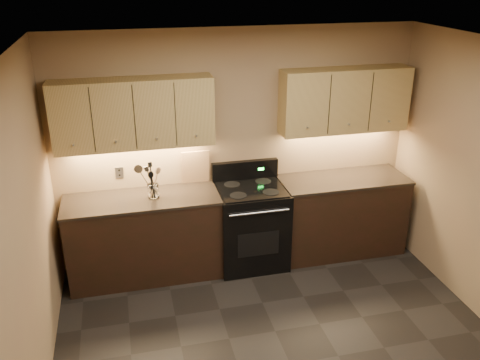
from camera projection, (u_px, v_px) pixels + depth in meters
name	position (u px, v px, depth m)	size (l,w,h in m)	color
ceiling	(306.00, 60.00, 3.35)	(4.00, 4.00, 0.00)	silver
wall_back	(237.00, 147.00, 5.65)	(4.00, 0.04, 2.60)	#99835A
wall_left	(17.00, 266.00, 3.43)	(0.04, 4.00, 2.60)	#99835A
counter_left	(145.00, 237.00, 5.48)	(1.62, 0.62, 0.93)	black
counter_right	(341.00, 214.00, 5.97)	(1.46, 0.62, 0.93)	black
stove	(251.00, 225.00, 5.71)	(0.76, 0.68, 1.14)	black
upper_cab_left	(134.00, 113.00, 5.08)	(1.60, 0.30, 0.70)	tan
upper_cab_right	(345.00, 100.00, 5.57)	(1.44, 0.30, 0.70)	tan
outlet_plate	(119.00, 173.00, 5.44)	(0.09, 0.01, 0.12)	#B2B5BA
utensil_crock	(153.00, 191.00, 5.29)	(0.16, 0.16, 0.15)	white
cutting_board	(196.00, 167.00, 5.59)	(0.30, 0.02, 0.39)	tan
wooden_spoon	(150.00, 182.00, 5.24)	(0.06, 0.06, 0.32)	tan
black_spoon	(152.00, 182.00, 5.27)	(0.06, 0.06, 0.29)	black
black_turner	(153.00, 180.00, 5.23)	(0.08, 0.08, 0.38)	black
steel_spatula	(156.00, 180.00, 5.25)	(0.08, 0.08, 0.36)	silver
steel_skimmer	(154.00, 180.00, 5.24)	(0.09, 0.09, 0.36)	silver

